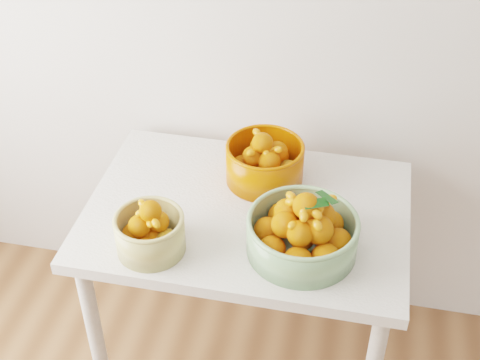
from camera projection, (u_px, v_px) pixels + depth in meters
The scene contains 4 objects.
table at pixel (247, 232), 2.14m from camera, with size 1.00×0.70×0.75m.
bowl_cream at pixel (150, 232), 1.90m from camera, with size 0.24×0.24×0.17m.
bowl_green at pixel (303, 232), 1.89m from camera, with size 0.35×0.35×0.21m.
bowl_orange at pixel (265, 162), 2.16m from camera, with size 0.27×0.27×0.18m.
Camera 1 is at (-0.07, 0.05, 2.11)m, focal length 50.00 mm.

